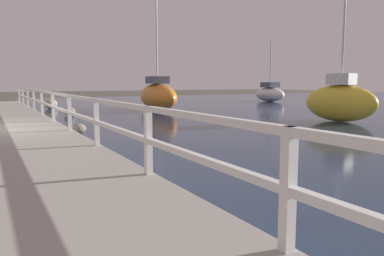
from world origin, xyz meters
name	(u,v)px	position (x,y,z in m)	size (l,w,h in m)	color
railing	(60,103)	(2.21, 0.00, 0.98)	(0.10, 32.50, 1.03)	white
boulder_near_dock	(51,104)	(3.73, 12.46, 0.29)	(0.78, 0.70, 0.58)	gray
boulder_far_strip	(79,129)	(2.71, -0.29, 0.16)	(0.44, 0.39, 0.33)	slate
boulder_upstream	(70,111)	(3.77, 6.77, 0.21)	(0.55, 0.49, 0.41)	slate
sailboat_yellow	(340,101)	(13.13, -1.79, 0.87)	(2.02, 3.27, 7.99)	gold
sailboat_white	(270,93)	(21.55, 12.47, 0.70)	(1.64, 3.40, 5.32)	white
sailboat_orange	(157,96)	(9.08, 7.98, 0.85)	(2.18, 5.74, 7.77)	orange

